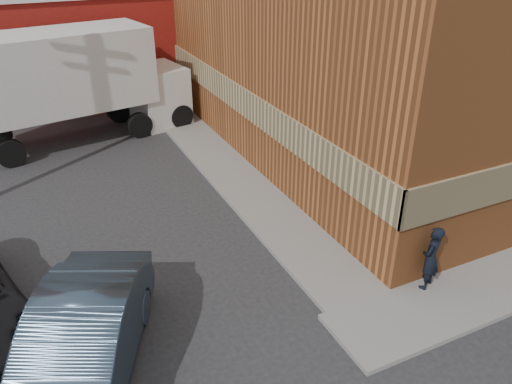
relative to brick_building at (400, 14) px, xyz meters
name	(u,v)px	position (x,y,z in m)	size (l,w,h in m)	color
ground	(337,312)	(-8.50, -9.00, -4.68)	(90.00, 90.00, 0.00)	#28282B
brick_building	(400,14)	(0.00, 0.00, 0.00)	(14.25, 18.25, 9.36)	#A95B2B
sidewalk_west	(216,158)	(-7.90, 0.00, -4.62)	(1.80, 18.00, 0.12)	gray
man	(431,258)	(-6.15, -9.25, -3.75)	(0.59, 0.39, 1.63)	black
sedan	(81,346)	(-13.88, -8.50, -3.83)	(1.81, 5.19, 1.71)	#344456
box_truck	(83,77)	(-11.66, 4.26, -2.19)	(9.07, 4.04, 4.33)	silver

